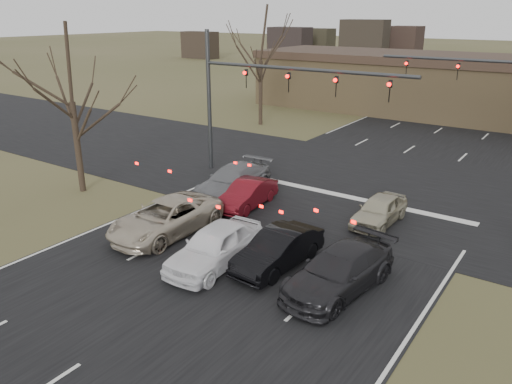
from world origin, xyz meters
TOP-DOWN VIEW (x-y plane):
  - ground at (0.00, 0.00)m, footprint 360.00×360.00m
  - road_main at (0.00, 60.00)m, footprint 14.00×300.00m
  - road_cross at (0.00, 15.00)m, footprint 200.00×14.00m
  - building at (2.00, 38.00)m, footprint 42.40×10.40m
  - mast_arm_near at (-5.23, 13.00)m, footprint 12.12×0.24m
  - tree_left_near at (-11.50, 6.00)m, footprint 5.10×5.10m
  - tree_left_far at (-13.00, 25.00)m, footprint 5.70×5.70m
  - car_silver_suv at (-4.00, 4.54)m, footprint 2.53×5.36m
  - car_white_sedan at (-0.54, 3.54)m, footprint 2.02×4.62m
  - car_black_hatch at (1.43, 4.78)m, footprint 1.72×4.27m
  - car_charcoal_sedan at (4.00, 4.53)m, footprint 2.67×5.16m
  - car_grey_ahead at (-4.59, 10.04)m, footprint 2.27×5.22m
  - car_red_ahead at (-3.00, 9.04)m, footprint 1.67×4.00m
  - car_silver_ahead at (3.00, 10.69)m, footprint 1.60×3.79m

SIDE VIEW (x-z plane):
  - ground at x=0.00m, z-range 0.00..0.00m
  - road_main at x=0.00m, z-range 0.00..0.02m
  - road_cross at x=0.00m, z-range 0.00..0.03m
  - car_silver_ahead at x=3.00m, z-range 0.00..1.28m
  - car_red_ahead at x=-3.00m, z-range 0.00..1.29m
  - car_black_hatch at x=1.43m, z-range 0.00..1.38m
  - car_charcoal_sedan at x=4.00m, z-range 0.00..1.43m
  - car_silver_suv at x=-4.00m, z-range 0.00..1.48m
  - car_grey_ahead at x=-4.59m, z-range 0.00..1.49m
  - car_white_sedan at x=-0.54m, z-range 0.00..1.55m
  - building at x=2.00m, z-range 0.02..5.32m
  - mast_arm_near at x=-5.23m, z-range 1.07..9.07m
  - tree_left_near at x=-11.50m, z-range 2.32..10.82m
  - tree_left_far at x=-13.00m, z-range 2.59..12.09m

